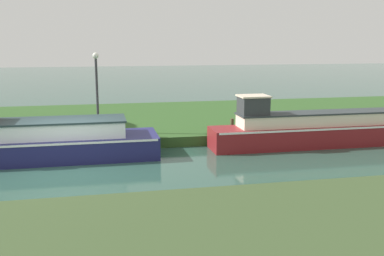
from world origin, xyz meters
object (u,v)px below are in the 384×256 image
object	(u,v)px
lamp_post	(97,83)
mooring_post_near	(232,126)
navy_narrowboat	(41,142)
maroon_barge	(320,129)

from	to	relation	value
lamp_post	mooring_post_near	bearing A→B (deg)	-11.61
navy_narrowboat	lamp_post	bearing A→B (deg)	50.16
maroon_barge	navy_narrowboat	size ratio (longest dim) A/B	1.14
maroon_barge	mooring_post_near	bearing A→B (deg)	158.72
maroon_barge	navy_narrowboat	world-z (taller)	maroon_barge
mooring_post_near	navy_narrowboat	bearing A→B (deg)	-170.22
navy_narrowboat	mooring_post_near	world-z (taller)	navy_narrowboat
maroon_barge	lamp_post	size ratio (longest dim) A/B	2.84
navy_narrowboat	mooring_post_near	distance (m)	7.33
maroon_barge	navy_narrowboat	xyz separation A→B (m)	(-10.41, 0.00, -0.01)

